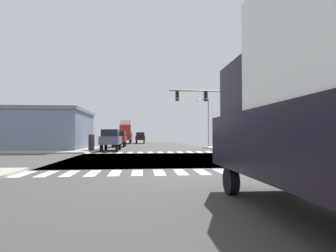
{
  "coord_description": "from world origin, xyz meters",
  "views": [
    {
      "loc": [
        -1.51,
        -19.77,
        1.71
      ],
      "look_at": [
        1.12,
        8.23,
        2.69
      ],
      "focal_mm": 28.81,
      "sensor_mm": 36.0,
      "label": 1
    }
  ],
  "objects_px": {
    "box_truck_middle_2": "(322,92)",
    "pickup_farside_1": "(111,139)",
    "suv_nearside_1": "(119,137)",
    "traffic_signal_mast": "(210,104)",
    "suv_queued_2": "(140,137)",
    "street_lamp": "(207,118)",
    "box_truck_trailing_1": "(126,131)",
    "bank_building": "(22,129)"
  },
  "relations": [
    {
      "from": "pickup_farside_1",
      "to": "box_truck_middle_2",
      "type": "xyz_separation_m",
      "value": [
        7.0,
        -25.3,
        1.27
      ]
    },
    {
      "from": "bank_building",
      "to": "pickup_farside_1",
      "type": "distance_m",
      "value": 11.87
    },
    {
      "from": "suv_nearside_1",
      "to": "box_truck_trailing_1",
      "type": "distance_m",
      "value": 15.79
    },
    {
      "from": "street_lamp",
      "to": "box_truck_middle_2",
      "type": "xyz_separation_m",
      "value": [
        -5.81,
        -33.65,
        -1.73
      ]
    },
    {
      "from": "traffic_signal_mast",
      "to": "street_lamp",
      "type": "distance_m",
      "value": 11.68
    },
    {
      "from": "street_lamp",
      "to": "pickup_farside_1",
      "type": "xyz_separation_m",
      "value": [
        -12.81,
        -8.35,
        -3.01
      ]
    },
    {
      "from": "suv_nearside_1",
      "to": "pickup_farside_1",
      "type": "height_order",
      "value": "pickup_farside_1"
    },
    {
      "from": "box_truck_middle_2",
      "to": "pickup_farside_1",
      "type": "bearing_deg",
      "value": 105.46
    },
    {
      "from": "box_truck_trailing_1",
      "to": "box_truck_middle_2",
      "type": "distance_m",
      "value": 52.36
    },
    {
      "from": "traffic_signal_mast",
      "to": "pickup_farside_1",
      "type": "relative_size",
      "value": 1.38
    },
    {
      "from": "suv_nearside_1",
      "to": "pickup_farside_1",
      "type": "xyz_separation_m",
      "value": [
        0.0,
        -10.83,
        -0.1
      ]
    },
    {
      "from": "street_lamp",
      "to": "suv_nearside_1",
      "type": "bearing_deg",
      "value": 169.01
    },
    {
      "from": "suv_nearside_1",
      "to": "bank_building",
      "type": "bearing_deg",
      "value": 31.73
    },
    {
      "from": "suv_queued_2",
      "to": "box_truck_trailing_1",
      "type": "bearing_deg",
      "value": 4.09
    },
    {
      "from": "pickup_farside_1",
      "to": "box_truck_middle_2",
      "type": "height_order",
      "value": "box_truck_middle_2"
    },
    {
      "from": "traffic_signal_mast",
      "to": "pickup_farside_1",
      "type": "height_order",
      "value": "traffic_signal_mast"
    },
    {
      "from": "suv_nearside_1",
      "to": "box_truck_middle_2",
      "type": "xyz_separation_m",
      "value": [
        7.0,
        -36.14,
        1.17
      ]
    },
    {
      "from": "bank_building",
      "to": "suv_nearside_1",
      "type": "height_order",
      "value": "bank_building"
    },
    {
      "from": "suv_queued_2",
      "to": "street_lamp",
      "type": "bearing_deg",
      "value": 117.99
    },
    {
      "from": "traffic_signal_mast",
      "to": "box_truck_middle_2",
      "type": "height_order",
      "value": "traffic_signal_mast"
    },
    {
      "from": "suv_queued_2",
      "to": "box_truck_trailing_1",
      "type": "distance_m",
      "value": 3.23
    },
    {
      "from": "traffic_signal_mast",
      "to": "pickup_farside_1",
      "type": "xyz_separation_m",
      "value": [
        -10.4,
        3.06,
        -3.67
      ]
    },
    {
      "from": "suv_nearside_1",
      "to": "box_truck_trailing_1",
      "type": "bearing_deg",
      "value": -90.0
    },
    {
      "from": "traffic_signal_mast",
      "to": "suv_queued_2",
      "type": "xyz_separation_m",
      "value": [
        -7.4,
        29.86,
        -3.57
      ]
    },
    {
      "from": "bank_building",
      "to": "traffic_signal_mast",
      "type": "bearing_deg",
      "value": -18.02
    },
    {
      "from": "suv_queued_2",
      "to": "pickup_farside_1",
      "type": "bearing_deg",
      "value": 83.61
    },
    {
      "from": "suv_queued_2",
      "to": "suv_nearside_1",
      "type": "bearing_deg",
      "value": 79.36
    },
    {
      "from": "traffic_signal_mast",
      "to": "box_truck_trailing_1",
      "type": "xyz_separation_m",
      "value": [
        -10.4,
        29.64,
        -2.4
      ]
    },
    {
      "from": "bank_building",
      "to": "suv_queued_2",
      "type": "relative_size",
      "value": 3.69
    },
    {
      "from": "street_lamp",
      "to": "bank_building",
      "type": "relative_size",
      "value": 0.42
    },
    {
      "from": "suv_nearside_1",
      "to": "box_truck_middle_2",
      "type": "distance_m",
      "value": 36.83
    },
    {
      "from": "suv_queued_2",
      "to": "box_truck_trailing_1",
      "type": "relative_size",
      "value": 0.64
    },
    {
      "from": "box_truck_trailing_1",
      "to": "suv_queued_2",
      "type": "bearing_deg",
      "value": -175.91
    },
    {
      "from": "suv_queued_2",
      "to": "box_truck_middle_2",
      "type": "height_order",
      "value": "box_truck_middle_2"
    },
    {
      "from": "pickup_farside_1",
      "to": "suv_queued_2",
      "type": "distance_m",
      "value": 26.96
    },
    {
      "from": "street_lamp",
      "to": "suv_nearside_1",
      "type": "distance_m",
      "value": 13.36
    },
    {
      "from": "street_lamp",
      "to": "pickup_farside_1",
      "type": "height_order",
      "value": "street_lamp"
    },
    {
      "from": "suv_nearside_1",
      "to": "box_truck_trailing_1",
      "type": "xyz_separation_m",
      "value": [
        0.0,
        15.75,
        1.17
      ]
    },
    {
      "from": "pickup_farside_1",
      "to": "box_truck_trailing_1",
      "type": "height_order",
      "value": "box_truck_trailing_1"
    },
    {
      "from": "traffic_signal_mast",
      "to": "box_truck_middle_2",
      "type": "distance_m",
      "value": 22.63
    },
    {
      "from": "box_truck_trailing_1",
      "to": "box_truck_middle_2",
      "type": "relative_size",
      "value": 1.0
    },
    {
      "from": "bank_building",
      "to": "pickup_farside_1",
      "type": "height_order",
      "value": "bank_building"
    }
  ]
}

